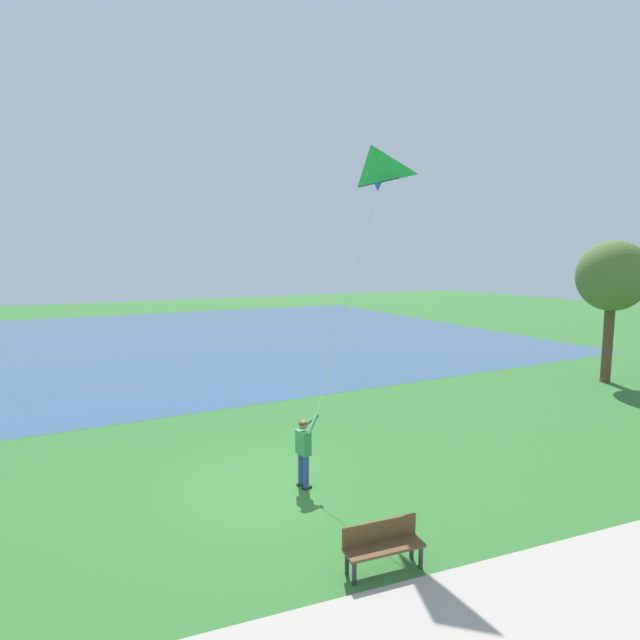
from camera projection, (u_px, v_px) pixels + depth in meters
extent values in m
plane|color=#33702D|center=(266.00, 485.00, 12.27)|extent=(120.00, 120.00, 0.00)
cube|color=#385B7F|center=(197.00, 337.00, 35.85)|extent=(36.00, 44.00, 0.01)
cube|color=#ADA393|center=(512.00, 608.00, 7.92)|extent=(6.22, 32.06, 0.02)
cube|color=#232328|center=(301.00, 484.00, 12.28)|extent=(0.15, 0.25, 0.06)
cylinder|color=#2D4C8E|center=(301.00, 468.00, 12.21)|extent=(0.14, 0.14, 0.82)
cube|color=#232328|center=(307.00, 488.00, 12.09)|extent=(0.15, 0.25, 0.06)
cylinder|color=#2D4C8E|center=(306.00, 472.00, 12.02)|extent=(0.14, 0.14, 0.82)
cube|color=#38894C|center=(303.00, 443.00, 12.03)|extent=(0.43, 0.28, 0.60)
sphere|color=#996B4C|center=(303.00, 425.00, 11.98)|extent=(0.22, 0.22, 0.22)
ellipsoid|color=#4C3319|center=(303.00, 423.00, 11.96)|extent=(0.26, 0.26, 0.13)
cylinder|color=#38894C|center=(309.00, 422.00, 12.18)|extent=(0.27, 0.55, 0.43)
cylinder|color=#38894C|center=(313.00, 424.00, 12.04)|extent=(0.42, 0.49, 0.43)
sphere|color=#996B4C|center=(316.00, 417.00, 12.19)|extent=(0.10, 0.10, 0.10)
pyramid|color=green|center=(371.00, 165.00, 12.47)|extent=(1.85, 0.62, 0.90)
cone|color=blue|center=(378.00, 187.00, 12.66)|extent=(0.21, 0.21, 0.22)
cylinder|color=black|center=(378.00, 183.00, 12.65)|extent=(1.73, 0.11, 0.02)
cylinder|color=silver|center=(347.00, 301.00, 12.43)|extent=(0.34, 1.99, 5.74)
cube|color=brown|center=(384.00, 548.00, 8.84)|extent=(0.62, 1.54, 0.05)
cube|color=brown|center=(380.00, 531.00, 8.99)|extent=(0.22, 1.49, 0.40)
cube|color=#2D2D33|center=(421.00, 557.00, 8.95)|extent=(0.07, 0.07, 0.45)
cube|color=#2D2D33|center=(412.00, 547.00, 9.25)|extent=(0.07, 0.07, 0.45)
cube|color=#2D2D33|center=(354.00, 573.00, 8.49)|extent=(0.07, 0.07, 0.45)
cube|color=#2D2D33|center=(347.00, 562.00, 8.79)|extent=(0.07, 0.07, 0.45)
cylinder|color=brown|center=(608.00, 341.00, 22.50)|extent=(0.44, 0.44, 3.81)
ellipsoid|color=#567033|center=(613.00, 276.00, 22.13)|extent=(3.06, 3.04, 3.20)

